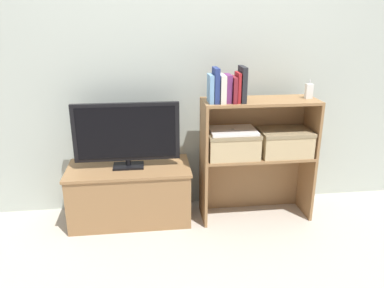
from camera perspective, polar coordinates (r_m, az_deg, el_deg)
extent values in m
plane|color=#BCB2A3|center=(2.81, 0.38, -12.75)|extent=(16.00, 16.00, 0.00)
cube|color=#B2BCB2|center=(2.85, -0.74, 13.36)|extent=(10.00, 0.05, 2.40)
cube|color=olive|center=(2.88, -9.38, -7.56)|extent=(0.88, 0.41, 0.41)
cube|color=olive|center=(2.79, -9.62, -3.63)|extent=(0.90, 0.43, 0.02)
cube|color=black|center=(2.79, -9.64, -3.29)|extent=(0.22, 0.14, 0.02)
cylinder|color=black|center=(2.78, -9.67, -2.77)|extent=(0.04, 0.04, 0.04)
cube|color=black|center=(2.70, -9.94, 1.80)|extent=(0.75, 0.04, 0.42)
cube|color=black|center=(2.68, -9.96, 1.67)|extent=(0.69, 0.00, 0.37)
cube|color=olive|center=(2.83, 1.74, -6.70)|extent=(0.02, 0.30, 0.50)
cube|color=olive|center=(3.05, 16.93, -5.62)|extent=(0.02, 0.30, 0.50)
cube|color=olive|center=(3.04, 8.89, -5.08)|extent=(0.78, 0.02, 0.50)
cube|color=olive|center=(2.82, 9.89, -1.75)|extent=(0.78, 0.30, 0.02)
cube|color=olive|center=(2.67, 1.84, 2.20)|extent=(0.02, 0.30, 0.41)
cube|color=olive|center=(2.90, 17.79, 2.66)|extent=(0.02, 0.30, 0.41)
cube|color=olive|center=(2.88, 9.35, 3.26)|extent=(0.78, 0.02, 0.41)
cube|color=olive|center=(2.71, 10.39, 6.45)|extent=(0.78, 0.30, 0.02)
cube|color=#709ECC|center=(2.56, 2.84, 8.42)|extent=(0.03, 0.13, 0.19)
cube|color=navy|center=(2.56, 3.65, 8.92)|extent=(0.03, 0.14, 0.24)
cube|color=silver|center=(2.57, 4.56, 8.42)|extent=(0.04, 0.16, 0.19)
cube|color=#6B2D66|center=(2.58, 5.46, 8.43)|extent=(0.04, 0.12, 0.19)
cube|color=maroon|center=(2.59, 6.31, 8.29)|extent=(0.03, 0.16, 0.17)
cube|color=#B22328|center=(2.59, 6.98, 8.59)|extent=(0.02, 0.13, 0.20)
cube|color=#232328|center=(2.60, 7.67, 9.01)|extent=(0.03, 0.15, 0.24)
cube|color=white|center=(2.82, 17.39, 7.68)|extent=(0.05, 0.04, 0.10)
cylinder|color=silver|center=(2.81, 17.53, 9.03)|extent=(0.01, 0.01, 0.03)
cube|color=tan|center=(2.73, 6.15, -0.03)|extent=(0.36, 0.26, 0.19)
cube|color=#917E5B|center=(2.70, 6.21, 1.59)|extent=(0.37, 0.27, 0.02)
cube|color=tan|center=(2.84, 13.89, 0.28)|extent=(0.36, 0.26, 0.19)
cube|color=#917E5B|center=(2.81, 14.02, 1.84)|extent=(0.37, 0.27, 0.02)
cube|color=white|center=(2.69, 6.22, 2.04)|extent=(0.33, 0.24, 0.02)
cylinder|color=#99999E|center=(2.69, 6.23, 2.27)|extent=(0.02, 0.02, 0.00)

